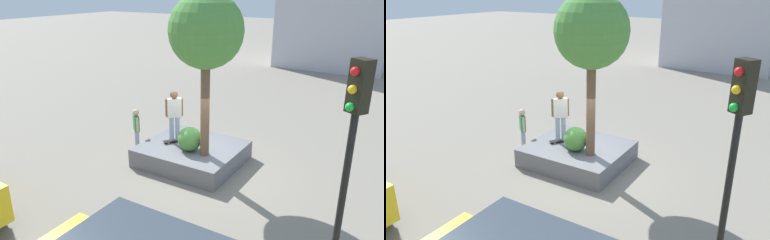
# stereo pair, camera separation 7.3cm
# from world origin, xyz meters

# --- Properties ---
(ground_plane) EXTENTS (120.00, 120.00, 0.00)m
(ground_plane) POSITION_xyz_m (0.00, 0.00, 0.00)
(ground_plane) COLOR gray
(planter_ledge) EXTENTS (3.17, 2.82, 0.62)m
(planter_ledge) POSITION_xyz_m (0.59, -0.30, 0.31)
(planter_ledge) COLOR slate
(planter_ledge) RESTS_ON ground
(plaza_tree) EXTENTS (2.19, 2.19, 4.94)m
(plaza_tree) POSITION_xyz_m (-0.13, 0.13, 4.41)
(plaza_tree) COLOR brown
(plaza_tree) RESTS_ON planter_ledge
(boxwood_shrub) EXTENTS (0.78, 0.78, 0.78)m
(boxwood_shrub) POSITION_xyz_m (0.45, 0.07, 1.02)
(boxwood_shrub) COLOR #4C8C3D
(boxwood_shrub) RESTS_ON planter_ledge
(skateboard) EXTENTS (0.62, 0.78, 0.07)m
(skateboard) POSITION_xyz_m (1.25, -0.23, 0.68)
(skateboard) COLOR black
(skateboard) RESTS_ON planter_ledge
(skateboarder) EXTENTS (0.48, 0.46, 1.75)m
(skateboarder) POSITION_xyz_m (1.25, -0.23, 1.71)
(skateboarder) COLOR #8C9EB7
(skateboarder) RESTS_ON skateboard
(traffic_light_median) EXTENTS (0.37, 0.37, 4.63)m
(traffic_light_median) POSITION_xyz_m (-4.68, 3.42, 3.15)
(traffic_light_median) COLOR black
(traffic_light_median) RESTS_ON ground
(pedestrian_crossing) EXTENTS (0.42, 0.40, 1.52)m
(pedestrian_crossing) POSITION_xyz_m (2.89, -0.21, 0.88)
(pedestrian_crossing) COLOR #8C9EB7
(pedestrian_crossing) RESTS_ON ground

